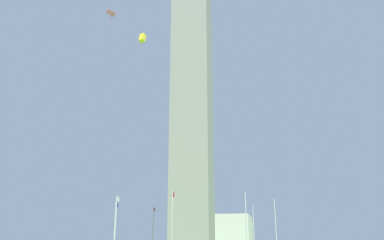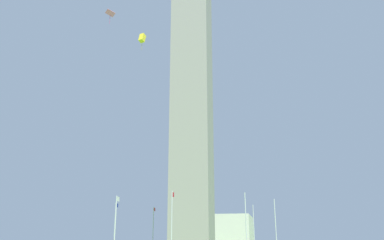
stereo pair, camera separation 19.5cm
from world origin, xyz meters
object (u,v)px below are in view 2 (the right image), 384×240
object	(u,v)px
flagpole_e	(115,225)
kite_yellow_box	(142,38)
flagpole_ne	(153,227)
flagpole_nw	(254,226)
flagpole_se	(116,222)
obelisk_monument	(192,80)
flagpole_w	(276,224)
flagpole_n	(206,228)
flagpole_sw	(246,221)
flagpole_s	(172,220)
distant_building	(228,232)
kite_pink_diamond	(110,13)

from	to	relation	value
flagpole_e	kite_yellow_box	world-z (taller)	kite_yellow_box
flagpole_ne	flagpole_nw	bearing A→B (deg)	-90.00
flagpole_ne	flagpole_se	world-z (taller)	same
obelisk_monument	flagpole_w	bearing A→B (deg)	-89.75
flagpole_n	flagpole_w	bearing A→B (deg)	-135.00
flagpole_se	flagpole_nw	size ratio (longest dim) A/B	1.00
flagpole_se	flagpole_sw	xyz separation A→B (m)	(-0.00, -18.82, 0.00)
flagpole_se	obelisk_monument	bearing A→B (deg)	-45.18
flagpole_s	flagpole_sw	xyz separation A→B (m)	(3.90, -9.41, 0.00)
flagpole_s	flagpole_sw	bearing A→B (deg)	-67.50
distant_building	obelisk_monument	bearing A→B (deg)	-178.21
flagpole_ne	flagpole_w	distance (m)	24.59
flagpole_s	kite_yellow_box	distance (m)	26.57
flagpole_sw	flagpole_e	bearing A→B (deg)	67.50
flagpole_w	distant_building	distance (m)	71.77
obelisk_monument	flagpole_ne	xyz separation A→B (m)	(9.47, 9.41, -25.21)
flagpole_w	flagpole_nw	world-z (taller)	same
flagpole_se	flagpole_s	distance (m)	10.19
flagpole_n	flagpole_s	bearing A→B (deg)	180.00
flagpole_ne	flagpole_n	bearing A→B (deg)	-67.50
flagpole_n	obelisk_monument	bearing A→B (deg)	180.00
flagpole_se	kite_yellow_box	xyz separation A→B (m)	(-5.88, -4.99, 26.12)
distant_building	flagpole_ne	bearing A→B (deg)	173.22
flagpole_e	flagpole_nw	bearing A→B (deg)	-67.50
flagpole_ne	flagpole_sw	xyz separation A→B (m)	(-18.82, -18.82, 0.00)
flagpole_ne	kite_yellow_box	xyz separation A→B (m)	(-24.70, -4.99, 26.12)
flagpole_n	flagpole_s	world-z (taller)	same
kite_pink_diamond	obelisk_monument	bearing A→B (deg)	-5.14
flagpole_ne	flagpole_sw	size ratio (longest dim) A/B	1.00
flagpole_w	kite_yellow_box	distance (m)	35.08
flagpole_ne	flagpole_s	xyz separation A→B (m)	(-22.72, -9.41, 0.00)
obelisk_monument	flagpole_e	bearing A→B (deg)	89.75
flagpole_nw	obelisk_monument	bearing A→B (deg)	135.17
obelisk_monument	flagpole_n	size ratio (longest dim) A/B	7.12
flagpole_n	flagpole_sw	bearing A→B (deg)	-157.50
flagpole_e	kite_yellow_box	distance (m)	31.55
flagpole_nw	distant_building	xyz separation A→B (m)	(60.67, 11.61, 0.59)
flagpole_w	flagpole_se	bearing A→B (deg)	112.50
flagpole_ne	flagpole_e	distance (m)	10.19
flagpole_s	kite_pink_diamond	xyz separation A→B (m)	(-17.31, 2.75, 20.72)
flagpole_e	flagpole_sw	world-z (taller)	same
kite_yellow_box	flagpole_n	bearing A→B (deg)	-8.78
flagpole_sw	flagpole_nw	size ratio (longest dim) A/B	1.00
flagpole_sw	kite_yellow_box	xyz separation A→B (m)	(-5.88, 13.83, 26.12)
distant_building	flagpole_e	bearing A→B (deg)	170.99
flagpole_se	kite_pink_diamond	distance (m)	30.39
flagpole_nw	flagpole_s	bearing A→B (deg)	157.50
flagpole_n	flagpole_nw	xyz separation A→B (m)	(-3.90, -9.41, 0.00)
obelisk_monument	flagpole_ne	world-z (taller)	obelisk_monument
flagpole_ne	kite_pink_diamond	distance (m)	45.56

